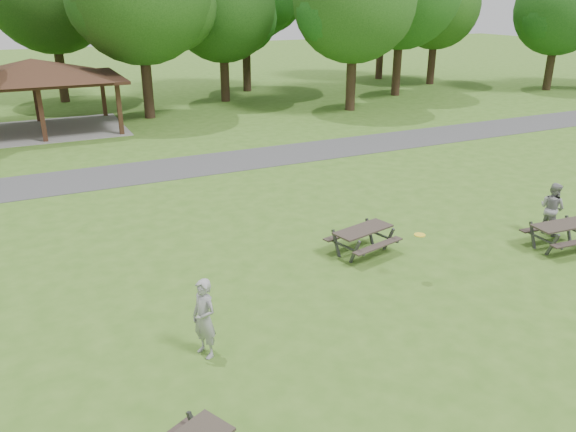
{
  "coord_description": "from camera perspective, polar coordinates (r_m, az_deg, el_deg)",
  "views": [
    {
      "loc": [
        -4.96,
        -8.41,
        6.68
      ],
      "look_at": [
        1.0,
        4.0,
        1.3
      ],
      "focal_mm": 35.0,
      "sensor_mm": 36.0,
      "label": 1
    }
  ],
  "objects": [
    {
      "name": "picnic_table_far",
      "position": [
        17.61,
        26.06,
        -1.28
      ],
      "size": [
        1.84,
        1.52,
        0.76
      ],
      "color": "#2E2721",
      "rests_on": "ground"
    },
    {
      "name": "frisbee_thrower",
      "position": [
        11.25,
        -8.51,
        -10.26
      ],
      "size": [
        0.59,
        0.71,
        1.66
      ],
      "primitive_type": "imported",
      "rotation": [
        0.0,
        0.0,
        -1.21
      ],
      "color": "#979799",
      "rests_on": "ground"
    },
    {
      "name": "picnic_table_middle",
      "position": [
        15.65,
        7.62,
        -1.89
      ],
      "size": [
        2.02,
        1.76,
        0.76
      ],
      "color": "#302823",
      "rests_on": "ground"
    },
    {
      "name": "tree_row_i",
      "position": [
        48.64,
        14.92,
        19.78
      ],
      "size": [
        7.14,
        6.8,
        9.52
      ],
      "color": "#301D15",
      "rests_on": "ground"
    },
    {
      "name": "frisbee_in_flight",
      "position": [
        14.15,
        13.24,
        -1.88
      ],
      "size": [
        0.31,
        0.31,
        0.02
      ],
      "color": "yellow",
      "rests_on": "ground"
    },
    {
      "name": "ground",
      "position": [
        11.83,
        4.13,
        -13.1
      ],
      "size": [
        160.0,
        160.0,
        0.0
      ],
      "primitive_type": "plane",
      "color": "#3E691E",
      "rests_on": "ground"
    },
    {
      "name": "tree_row_g",
      "position": [
        35.91,
        6.84,
        20.65
      ],
      "size": [
        7.77,
        7.4,
        10.25
      ],
      "color": "#2F1F15",
      "rests_on": "ground"
    },
    {
      "name": "tree_row_j",
      "position": [
        48.27,
        25.83,
        18.04
      ],
      "size": [
        6.72,
        6.4,
        8.96
      ],
      "color": "black",
      "rests_on": "ground"
    },
    {
      "name": "frisbee_catcher",
      "position": [
        18.53,
        25.24,
        0.72
      ],
      "size": [
        0.67,
        0.83,
        1.59
      ],
      "primitive_type": "imported",
      "rotation": [
        0.0,
        0.0,
        1.66
      ],
      "color": "gray",
      "rests_on": "ground"
    },
    {
      "name": "tree_row_f",
      "position": [
        39.18,
        -6.59,
        19.99
      ],
      "size": [
        7.35,
        7.0,
        9.55
      ],
      "color": "black",
      "rests_on": "ground"
    },
    {
      "name": "pavilion",
      "position": [
        32.63,
        -24.48,
        13.14
      ],
      "size": [
        8.6,
        7.01,
        3.76
      ],
      "color": "#311912",
      "rests_on": "ground"
    },
    {
      "name": "asphalt_path",
      "position": [
        23.9,
        -12.68,
        4.61
      ],
      "size": [
        120.0,
        3.2,
        0.02
      ],
      "primitive_type": "cube",
      "color": "#414144",
      "rests_on": "ground"
    }
  ]
}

